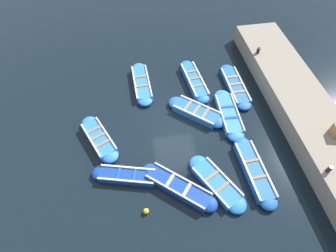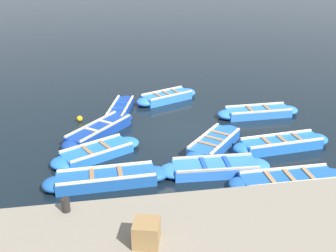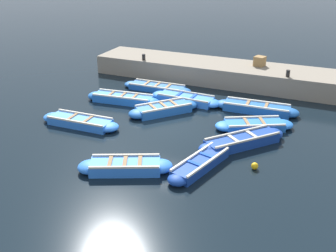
% 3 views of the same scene
% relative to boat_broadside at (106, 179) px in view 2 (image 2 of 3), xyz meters
% --- Properties ---
extents(ground_plane, '(120.00, 120.00, 0.00)m').
position_rel_boat_broadside_xyz_m(ground_plane, '(3.16, -3.20, -0.19)').
color(ground_plane, black).
extents(boat_broadside, '(1.01, 3.94, 0.44)m').
position_rel_boat_broadside_xyz_m(boat_broadside, '(0.00, 0.00, 0.00)').
color(boat_broadside, '#1E59AD').
rests_on(boat_broadside, ground).
extents(boat_outer_right, '(2.39, 3.44, 0.39)m').
position_rel_boat_broadside_xyz_m(boat_outer_right, '(1.92, 0.30, -0.03)').
color(boat_outer_right, blue).
rests_on(boat_outer_right, ground).
extents(boat_stern_in, '(3.44, 3.11, 0.47)m').
position_rel_boat_broadside_xyz_m(boat_stern_in, '(3.70, 0.20, 0.01)').
color(boat_stern_in, navy).
rests_on(boat_stern_in, ground).
extents(boat_outer_left, '(3.43, 1.56, 0.41)m').
position_rel_boat_broadside_xyz_m(boat_outer_left, '(5.96, -0.75, -0.02)').
color(boat_outer_left, navy).
rests_on(boat_outer_left, ground).
extents(boat_mid_row, '(2.15, 3.38, 0.45)m').
position_rel_boat_broadside_xyz_m(boat_mid_row, '(7.22, -3.08, 0.00)').
color(boat_mid_row, blue).
rests_on(boat_mid_row, ground).
extents(boat_far_corner, '(1.18, 3.88, 0.45)m').
position_rel_boat_broadside_xyz_m(boat_far_corner, '(1.41, -6.44, 0.00)').
color(boat_far_corner, blue).
rests_on(boat_far_corner, ground).
extents(boat_tucked, '(1.11, 3.74, 0.41)m').
position_rel_boat_broadside_xyz_m(boat_tucked, '(0.13, -3.55, -0.02)').
color(boat_tucked, blue).
rests_on(boat_tucked, ground).
extents(boat_bow_out, '(1.01, 3.75, 0.41)m').
position_rel_boat_broadside_xyz_m(boat_bow_out, '(4.62, -6.78, -0.02)').
color(boat_bow_out, blue).
rests_on(boat_bow_out, ground).
extents(boat_end_of_row, '(0.97, 3.92, 0.36)m').
position_rel_boat_broadside_xyz_m(boat_end_of_row, '(-0.93, -5.64, -0.04)').
color(boat_end_of_row, '#1E59AD').
rests_on(boat_end_of_row, ground).
extents(boat_drifting, '(3.20, 2.96, 0.45)m').
position_rel_boat_broadside_xyz_m(boat_drifting, '(1.87, -4.00, 0.00)').
color(boat_drifting, '#1E59AD').
rests_on(boat_drifting, ground).
extents(quay_wall, '(2.83, 14.34, 1.07)m').
position_rel_boat_broadside_xyz_m(quay_wall, '(-3.83, -3.20, 0.34)').
color(quay_wall, gray).
rests_on(quay_wall, ground).
extents(bollard_mid_north, '(0.20, 0.20, 0.35)m').
position_rel_boat_broadside_xyz_m(bollard_mid_north, '(-2.76, 0.94, 1.05)').
color(bollard_mid_north, black).
rests_on(bollard_mid_north, quay_wall).
extents(wooden_crate, '(0.66, 0.66, 0.54)m').
position_rel_boat_broadside_xyz_m(wooden_crate, '(-4.19, -0.81, 1.14)').
color(wooden_crate, olive).
rests_on(wooden_crate, quay_wall).
extents(buoy_orange_near, '(0.25, 0.25, 0.25)m').
position_rel_boat_broadside_xyz_m(buoy_orange_near, '(5.29, 1.04, -0.07)').
color(buoy_orange_near, '#EAB214').
rests_on(buoy_orange_near, ground).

